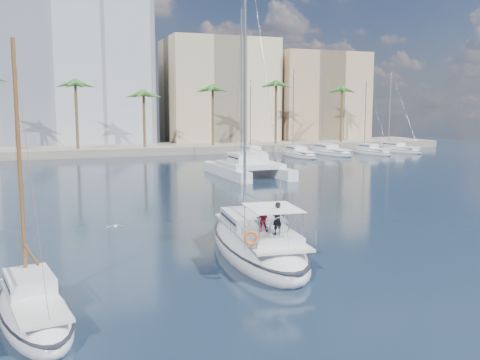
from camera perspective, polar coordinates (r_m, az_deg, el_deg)
name	(u,v)px	position (r m, az deg, el deg)	size (l,w,h in m)	color
ground	(238,242)	(30.27, -0.25, -6.60)	(160.00, 160.00, 0.00)	black
quay	(108,150)	(89.35, -13.95, 3.14)	(120.00, 14.00, 1.20)	gray
building_modern	(25,69)	(100.73, -21.94, 10.95)	(42.00, 16.00, 28.00)	white
building_beige	(219,94)	(102.69, -2.29, 9.19)	(20.00, 14.00, 20.00)	beige
building_tan_right	(317,99)	(108.82, 8.22, 8.51)	(18.00, 12.00, 18.00)	tan
palm_centre	(109,89)	(85.15, -13.85, 9.45)	(3.60, 3.60, 12.30)	brown
palm_right	(307,91)	(95.38, 7.17, 9.41)	(3.60, 3.60, 12.30)	brown
main_sloop	(257,244)	(27.73, 1.82, -6.80)	(5.10, 12.30, 17.74)	white
small_sloop	(34,310)	(20.76, -21.16, -12.83)	(3.47, 7.63, 10.56)	white
catamaran	(248,165)	(58.74, 0.86, 1.59)	(6.31, 12.53, 18.17)	white
seagull	(115,226)	(32.57, -13.17, -4.83)	(1.06, 0.45, 0.19)	silver
moored_yacht_a	(254,157)	(80.72, 1.51, 2.46)	(2.72, 9.35, 11.90)	white
moored_yacht_b	(299,157)	(81.59, 6.28, 2.48)	(3.14, 10.78, 13.72)	white
moored_yacht_c	(330,154)	(86.42, 9.54, 2.71)	(3.55, 12.21, 15.54)	white
moored_yacht_d	(372,154)	(88.19, 13.85, 2.69)	(2.72, 9.35, 11.90)	white
moored_yacht_e	(398,152)	(93.59, 16.46, 2.88)	(3.14, 10.78, 13.72)	white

